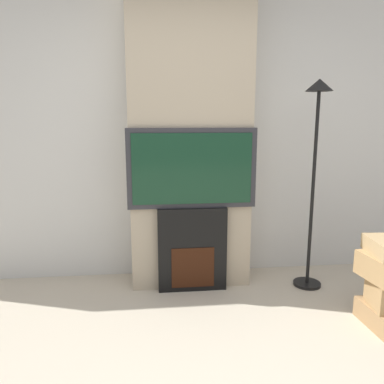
{
  "coord_description": "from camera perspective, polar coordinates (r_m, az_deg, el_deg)",
  "views": [
    {
      "loc": [
        -0.34,
        -1.52,
        1.51
      ],
      "look_at": [
        0.0,
        1.61,
        0.89
      ],
      "focal_mm": 35.0,
      "sensor_mm": 36.0,
      "label": 1
    }
  ],
  "objects": [
    {
      "name": "wall_back",
      "position": [
        3.57,
        -0.73,
        8.63
      ],
      "size": [
        6.0,
        0.06,
        2.7
      ],
      "color": "silver",
      "rests_on": "ground_plane"
    },
    {
      "name": "television",
      "position": [
        3.18,
        0.01,
        3.61
      ],
      "size": [
        1.1,
        0.07,
        0.68
      ],
      "color": "#2D2D33",
      "rests_on": "fireplace"
    },
    {
      "name": "fireplace",
      "position": [
        3.35,
        0.0,
        -8.66
      ],
      "size": [
        0.6,
        0.15,
        0.75
      ],
      "color": "black",
      "rests_on": "ground_plane"
    },
    {
      "name": "floor_lamp",
      "position": [
        3.39,
        18.33,
        6.86
      ],
      "size": [
        0.25,
        0.25,
        1.83
      ],
      "color": "black",
      "rests_on": "ground_plane"
    },
    {
      "name": "chimney_breast",
      "position": [
        3.35,
        -0.36,
        8.46
      ],
      "size": [
        1.06,
        0.39,
        2.7
      ],
      "color": "tan",
      "rests_on": "ground_plane"
    }
  ]
}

